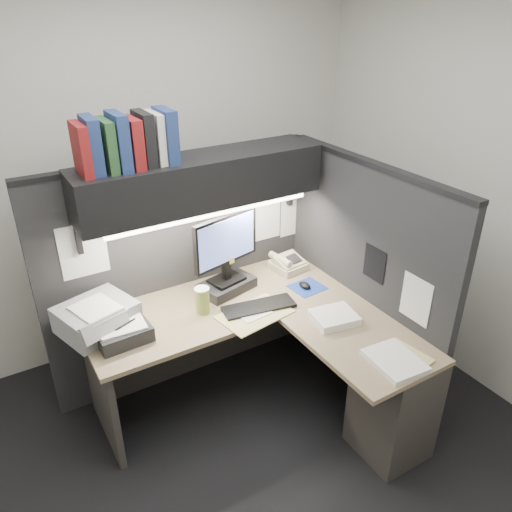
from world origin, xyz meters
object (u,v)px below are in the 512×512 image
keyboard (259,307)px  desk (307,370)px  notebook_stack (122,333)px  overhead_shelf (201,180)px  telephone (288,264)px  printer (97,317)px  monitor (226,262)px  coffee_cup (203,301)px

keyboard → desk: bearing=-61.8°
notebook_stack → overhead_shelf: bearing=20.6°
keyboard → notebook_stack: (-0.84, 0.13, 0.03)m
telephone → printer: bearing=173.8°
keyboard → notebook_stack: size_ratio=1.55×
printer → notebook_stack: size_ratio=1.36×
desk → keyboard: keyboard is taller
telephone → printer: size_ratio=0.55×
printer → desk: bearing=-49.8°
monitor → notebook_stack: monitor is taller
desk → telephone: size_ratio=7.67×
overhead_shelf → telephone: bearing=-4.6°
monitor → telephone: (0.52, 0.03, -0.17)m
desk → telephone: telephone is taller
telephone → coffee_cup: size_ratio=1.36×
coffee_cup → notebook_stack: coffee_cup is taller
coffee_cup → printer: bearing=165.1°
desk → coffee_cup: coffee_cup is taller
notebook_stack → printer: bearing=118.2°
desk → notebook_stack: 1.14m
overhead_shelf → monitor: size_ratio=2.85×
desk → coffee_cup: 0.77m
keyboard → printer: size_ratio=1.14×
telephone → coffee_cup: bearing=-173.6°
desk → printer: 1.31m
telephone → desk: bearing=-122.3°
monitor → telephone: 0.55m
overhead_shelf → keyboard: 0.87m
monitor → printer: size_ratio=1.34×
overhead_shelf → keyboard: bearing=-65.1°
overhead_shelf → notebook_stack: overhead_shelf is taller
telephone → notebook_stack: bearing=-178.4°
overhead_shelf → desk: bearing=-68.2°
desk → printer: bearing=147.3°
desk → printer: printer is taller
overhead_shelf → telephone: 0.96m
desk → telephone: (0.33, 0.70, 0.33)m
desk → monitor: size_ratio=3.13×
notebook_stack → keyboard: bearing=-9.0°
monitor → keyboard: bearing=-91.0°
overhead_shelf → monitor: overhead_shelf is taller
printer → telephone: bearing=-16.1°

